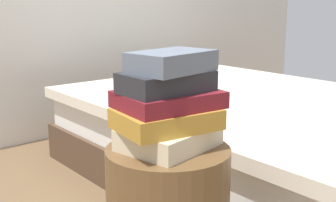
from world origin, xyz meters
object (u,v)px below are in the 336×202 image
(book_cream, at_px, (169,137))
(book_ochre, at_px, (167,119))
(book_maroon, at_px, (168,99))
(book_charcoal, at_px, (167,82))
(bed, at_px, (246,135))
(book_slate, at_px, (172,62))

(book_cream, relative_size, book_ochre, 0.94)
(book_maroon, distance_m, book_charcoal, 0.05)
(book_ochre, bearing_deg, bed, 37.42)
(book_ochre, distance_m, book_maroon, 0.06)
(book_cream, xyz_separation_m, book_maroon, (0.00, 0.01, 0.11))
(book_maroon, bearing_deg, book_slate, -90.47)
(book_cream, xyz_separation_m, book_slate, (0.00, -0.01, 0.22))
(bed, relative_size, book_cream, 7.93)
(book_maroon, distance_m, book_slate, 0.11)
(bed, distance_m, book_cream, 1.31)
(bed, bearing_deg, book_maroon, -150.54)
(bed, relative_size, book_slate, 8.80)
(book_cream, height_order, book_ochre, book_ochre)
(book_slate, bearing_deg, book_charcoal, 118.18)
(book_cream, bearing_deg, bed, 18.77)
(bed, relative_size, book_maroon, 7.36)
(book_cream, xyz_separation_m, book_ochre, (-0.01, -0.01, 0.06))
(bed, distance_m, book_slate, 1.39)
(bed, relative_size, book_ochre, 7.47)
(book_cream, height_order, book_charcoal, book_charcoal)
(book_ochre, height_order, book_slate, book_slate)
(bed, height_order, book_charcoal, book_charcoal)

